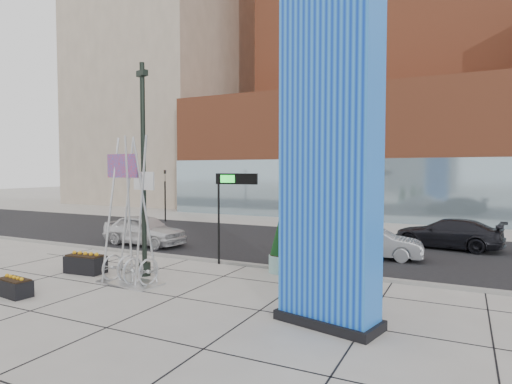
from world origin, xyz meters
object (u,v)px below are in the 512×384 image
at_px(car_white_west, 144,230).
at_px(lamp_post, 144,190).
at_px(blue_pylon, 330,157).
at_px(overhead_street_sign, 232,187).
at_px(concrete_bollard, 128,274).
at_px(car_silver_mid, 374,243).
at_px(public_art_sculpture, 130,245).

bearing_deg(car_white_west, lamp_post, -136.15).
height_order(blue_pylon, car_white_west, blue_pylon).
bearing_deg(car_white_west, overhead_street_sign, -105.12).
height_order(concrete_bollard, overhead_street_sign, overhead_street_sign).
distance_m(blue_pylon, car_silver_mid, 9.96).
height_order(lamp_post, car_white_west, lamp_post).
distance_m(blue_pylon, lamp_post, 8.26).
xyz_separation_m(lamp_post, concrete_bollard, (0.20, -1.13, -3.04)).
xyz_separation_m(lamp_post, overhead_street_sign, (2.21, 3.03, 0.05)).
bearing_deg(overhead_street_sign, car_silver_mid, 32.12).
bearing_deg(lamp_post, overhead_street_sign, 54.00).
bearing_deg(concrete_bollard, overhead_street_sign, 64.28).
bearing_deg(public_art_sculpture, car_white_west, 132.19).
xyz_separation_m(blue_pylon, public_art_sculpture, (-7.61, 0.82, -3.05)).
bearing_deg(car_silver_mid, blue_pylon, 179.37).
relative_size(public_art_sculpture, concrete_bollard, 8.50).
relative_size(blue_pylon, car_white_west, 1.90).
height_order(blue_pylon, public_art_sculpture, blue_pylon).
bearing_deg(concrete_bollard, blue_pylon, -6.26).
distance_m(lamp_post, car_white_west, 7.37).
bearing_deg(public_art_sculpture, car_silver_mid, 54.84).
xyz_separation_m(blue_pylon, car_white_west, (-12.48, 7.22, -3.62)).
distance_m(concrete_bollard, car_silver_mid, 11.05).
xyz_separation_m(blue_pylon, concrete_bollard, (-7.75, 0.85, -4.13)).
height_order(lamp_post, public_art_sculpture, lamp_post).
distance_m(concrete_bollard, overhead_street_sign, 5.56).
relative_size(blue_pylon, overhead_street_sign, 2.32).
bearing_deg(lamp_post, blue_pylon, -13.97).
relative_size(lamp_post, car_white_west, 1.69).
relative_size(concrete_bollard, car_silver_mid, 0.14).
bearing_deg(car_white_west, public_art_sculpture, -139.71).
distance_m(overhead_street_sign, car_silver_mid, 7.21).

